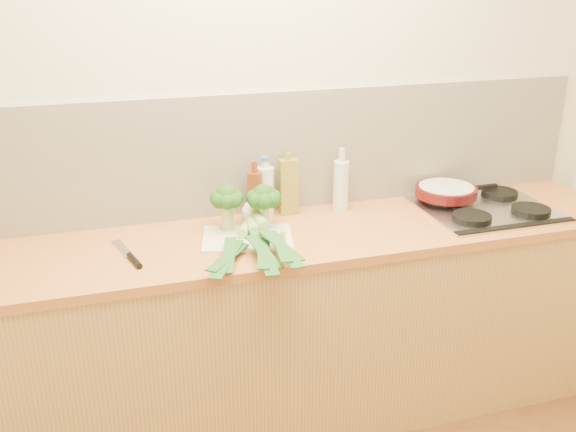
# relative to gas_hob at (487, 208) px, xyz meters

# --- Properties ---
(room_shell) EXTENTS (3.50, 3.50, 3.50)m
(room_shell) POSITION_rel_gas_hob_xyz_m (-1.02, 0.29, 0.26)
(room_shell) COLOR beige
(room_shell) RESTS_ON ground
(counter) EXTENTS (3.20, 0.62, 0.90)m
(counter) POSITION_rel_gas_hob_xyz_m (-1.02, 0.00, -0.46)
(counter) COLOR tan
(counter) RESTS_ON ground
(gas_hob) EXTENTS (0.58, 0.50, 0.04)m
(gas_hob) POSITION_rel_gas_hob_xyz_m (0.00, 0.00, 0.00)
(gas_hob) COLOR silver
(gas_hob) RESTS_ON counter
(chopping_board) EXTENTS (0.41, 0.34, 0.01)m
(chopping_board) POSITION_rel_gas_hob_xyz_m (-1.12, -0.00, -0.01)
(chopping_board) COLOR white
(chopping_board) RESTS_ON counter
(broccoli_left) EXTENTS (0.14, 0.14, 0.19)m
(broccoli_left) POSITION_rel_gas_hob_xyz_m (-1.18, 0.09, 0.13)
(broccoli_left) COLOR #A2B066
(broccoli_left) RESTS_ON chopping_board
(broccoli_right) EXTENTS (0.15, 0.15, 0.19)m
(broccoli_right) POSITION_rel_gas_hob_xyz_m (-1.03, 0.06, 0.13)
(broccoli_right) COLOR #A2B066
(broccoli_right) RESTS_ON chopping_board
(leek_front) EXTENTS (0.33, 0.61, 0.04)m
(leek_front) POSITION_rel_gas_hob_xyz_m (-1.15, -0.03, 0.02)
(leek_front) COLOR white
(leek_front) RESTS_ON chopping_board
(leek_mid) EXTENTS (0.13, 0.65, 0.04)m
(leek_mid) POSITION_rel_gas_hob_xyz_m (-1.10, -0.06, 0.04)
(leek_mid) COLOR white
(leek_mid) RESTS_ON chopping_board
(leek_back) EXTENTS (0.11, 0.65, 0.04)m
(leek_back) POSITION_rel_gas_hob_xyz_m (-1.06, -0.06, 0.06)
(leek_back) COLOR white
(leek_back) RESTS_ON chopping_board
(chefs_knife) EXTENTS (0.10, 0.31, 0.02)m
(chefs_knife) POSITION_rel_gas_hob_xyz_m (-1.59, -0.06, -0.01)
(chefs_knife) COLOR silver
(chefs_knife) RESTS_ON counter
(skillet) EXTENTS (0.42, 0.28, 0.05)m
(skillet) POSITION_rel_gas_hob_xyz_m (-0.13, 0.13, 0.05)
(skillet) COLOR #450B0E
(skillet) RESTS_ON gas_hob
(oil_tin) EXTENTS (0.08, 0.05, 0.28)m
(oil_tin) POSITION_rel_gas_hob_xyz_m (-0.88, 0.23, 0.11)
(oil_tin) COLOR olive
(oil_tin) RESTS_ON counter
(glass_bottle) EXTENTS (0.07, 0.07, 0.29)m
(glass_bottle) POSITION_rel_gas_hob_xyz_m (-0.63, 0.21, 0.11)
(glass_bottle) COLOR silver
(glass_bottle) RESTS_ON counter
(amber_bottle) EXTENTS (0.06, 0.06, 0.26)m
(amber_bottle) POSITION_rel_gas_hob_xyz_m (-1.03, 0.22, 0.10)
(amber_bottle) COLOR #652F13
(amber_bottle) RESTS_ON counter
(water_bottle) EXTENTS (0.08, 0.08, 0.25)m
(water_bottle) POSITION_rel_gas_hob_xyz_m (-0.98, 0.24, 0.09)
(water_bottle) COLOR silver
(water_bottle) RESTS_ON counter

